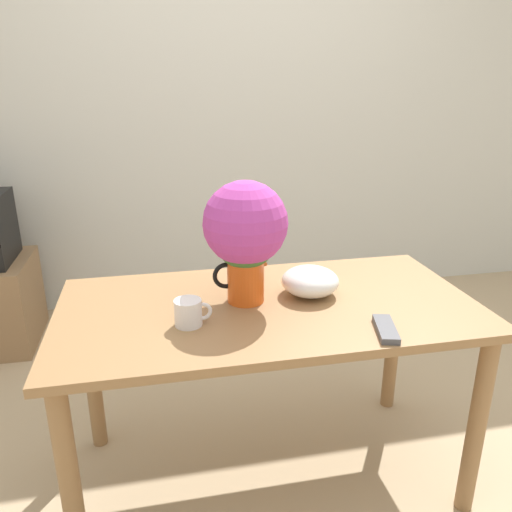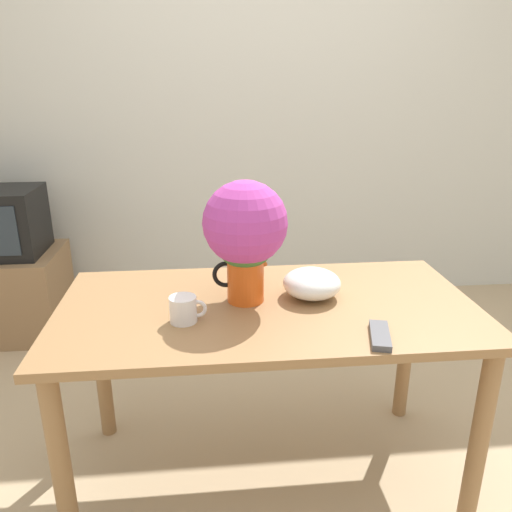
# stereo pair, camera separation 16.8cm
# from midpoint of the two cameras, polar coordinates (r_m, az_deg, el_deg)

# --- Properties ---
(ground_plane) EXTENTS (12.00, 12.00, 0.00)m
(ground_plane) POSITION_cam_midpoint_polar(r_m,az_deg,el_deg) (2.20, 7.32, -21.70)
(ground_plane) COLOR tan
(wall_back) EXTENTS (8.00, 0.05, 2.60)m
(wall_back) POSITION_cam_midpoint_polar(r_m,az_deg,el_deg) (3.29, 1.76, 16.97)
(wall_back) COLOR silver
(wall_back) RESTS_ON ground_plane
(table) EXTENTS (1.42, 0.73, 0.72)m
(table) POSITION_cam_midpoint_polar(r_m,az_deg,el_deg) (1.76, 4.08, -8.57)
(table) COLOR olive
(table) RESTS_ON ground_plane
(flower_vase) EXTENTS (0.28, 0.28, 0.42)m
(flower_vase) POSITION_cam_midpoint_polar(r_m,az_deg,el_deg) (1.65, 1.67, 2.77)
(flower_vase) COLOR #E05619
(flower_vase) RESTS_ON table
(coffee_mug) EXTENTS (0.12, 0.09, 0.08)m
(coffee_mug) POSITION_cam_midpoint_polar(r_m,az_deg,el_deg) (1.58, -5.21, -6.15)
(coffee_mug) COLOR white
(coffee_mug) RESTS_ON table
(white_bowl) EXTENTS (0.20, 0.20, 0.10)m
(white_bowl) POSITION_cam_midpoint_polar(r_m,az_deg,el_deg) (1.77, 9.12, -3.16)
(white_bowl) COLOR white
(white_bowl) RESTS_ON table
(remote_control) EXTENTS (0.09, 0.17, 0.02)m
(remote_control) POSITION_cam_midpoint_polar(r_m,az_deg,el_deg) (1.56, 17.06, -8.76)
(remote_control) COLOR #4C4C51
(remote_control) RESTS_ON table
(tv_stand) EXTENTS (0.67, 0.52, 0.50)m
(tv_stand) POSITION_cam_midpoint_polar(r_m,az_deg,el_deg) (3.28, -25.49, -3.88)
(tv_stand) COLOR #8E6B47
(tv_stand) RESTS_ON ground_plane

